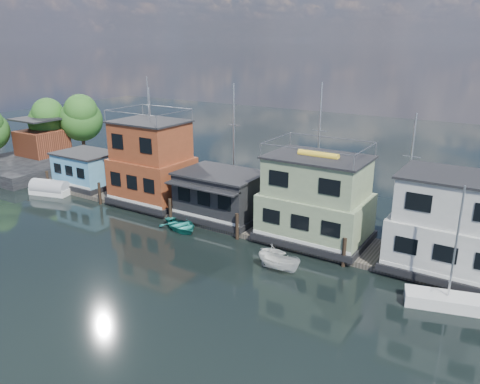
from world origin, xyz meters
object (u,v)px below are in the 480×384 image
Objects in this scene: tarp_runabout at (50,189)px; day_sailer at (447,300)px; houseboat_blue at (87,169)px; houseboat_white at (454,226)px; motorboat at (279,263)px; houseboat_red at (152,164)px; dinghy_teal at (181,225)px; houseboat_dark at (221,195)px; dinghy_white at (273,251)px; houseboat_green at (316,200)px.

tarp_runabout is 39.03m from day_sailer.
houseboat_blue is 0.76× the size of houseboat_white.
houseboat_white is 5.54m from day_sailer.
motorboat is at bearing -20.03° from tarp_runabout.
motorboat is (16.95, -5.88, -3.47)m from houseboat_red.
day_sailer reaches higher than dinghy_teal.
houseboat_blue is 0.86× the size of houseboat_dark.
houseboat_red is at bearing 1.90° from tarp_runabout.
houseboat_red reaches higher than houseboat_blue.
houseboat_white is at bearing 83.30° from day_sailer.
dinghy_white is (-1.39, 1.67, -0.10)m from motorboat.
dinghy_teal is at bearing 81.01° from motorboat.
houseboat_blue reaches higher than dinghy_white.
houseboat_green is (17.00, 0.00, -0.55)m from houseboat_red.
houseboat_dark is at bearing -0.06° from houseboat_blue.
houseboat_blue is 16.38m from dinghy_teal.
houseboat_white reaches higher than houseboat_blue.
motorboat is at bearing 171.66° from day_sailer.
tarp_runabout is at bearing -169.85° from houseboat_dark.
dinghy_white is 9.21m from dinghy_teal.
houseboat_white is 12.55m from dinghy_white.
houseboat_white is (19.00, 0.02, 1.12)m from houseboat_dark.
day_sailer is (0.70, -4.54, -3.09)m from houseboat_white.
houseboat_dark is at bearing -0.53° from dinghy_teal.
houseboat_dark is 0.88× the size of houseboat_white.
houseboat_green is (9.00, 0.02, 1.13)m from houseboat_dark.
houseboat_white is 2.06× the size of dinghy_teal.
motorboat is at bearing -149.42° from dinghy_white.
houseboat_dark is 19.70m from tarp_runabout.
houseboat_red is 1.41× the size of houseboat_green.
motorboat reaches higher than dinghy_white.
houseboat_green is 1.00× the size of houseboat_white.
houseboat_green is 6.56m from motorboat.
houseboat_blue is at bearing 179.94° from houseboat_dark.
houseboat_green is at bearing -8.18° from tarp_runabout.
day_sailer reaches higher than houseboat_green.
dinghy_teal is at bearing -161.10° from houseboat_green.
houseboat_red is 1.41× the size of houseboat_white.
houseboat_red is 1.60× the size of houseboat_dark.
houseboat_blue is 17.50m from houseboat_dark.
houseboat_white is at bearing 0.00° from houseboat_blue.
motorboat is (28.27, -2.40, 0.00)m from tarp_runabout.
tarp_runabout is at bearing 162.99° from day_sailer.
tarp_runabout is (-38.32, -3.48, -2.90)m from houseboat_white.
houseboat_blue is at bearing 100.81° from dinghy_teal.
dinghy_white is (15.56, -4.21, -3.57)m from houseboat_red.
houseboat_red is at bearing 155.24° from day_sailer.
houseboat_dark is at bearing 151.63° from day_sailer.
houseboat_green is 12.03m from day_sailer.
houseboat_green reaches higher than houseboat_white.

